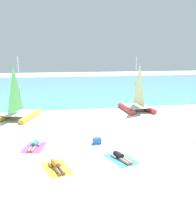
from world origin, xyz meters
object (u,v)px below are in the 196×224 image
object	(u,v)px
towel_leftmost	(34,147)
sunbather_leftmost	(34,145)
sunbather_center_right	(120,156)
cooler_box	(97,141)
sunbather_center_left	(56,165)
towel_center_left	(57,168)
sailboat_red	(137,103)
sailboat_yellow	(18,109)
towel_center_right	(121,159)

from	to	relation	value
towel_leftmost	sunbather_leftmost	bearing A→B (deg)	75.40
sunbather_center_right	cooler_box	bearing A→B (deg)	89.16
sunbather_leftmost	sunbather_center_left	size ratio (longest dim) A/B	1.00
sunbather_center_left	sunbather_center_right	bearing A→B (deg)	-6.72
towel_center_left	sunbather_center_right	distance (m)	3.31
sunbather_leftmost	cooler_box	bearing A→B (deg)	12.33
towel_center_left	sunbather_leftmost	bearing A→B (deg)	109.52
sailboat_red	cooler_box	xyz separation A→B (m)	(-5.66, -8.46, -0.58)
sunbather_center_left	sunbather_leftmost	bearing A→B (deg)	95.14
sailboat_red	sunbather_center_right	bearing A→B (deg)	-114.97
sailboat_red	sunbather_center_left	size ratio (longest dim) A/B	3.30
sailboat_yellow	towel_center_left	xyz separation A→B (m)	(2.66, -10.66, -0.76)
sunbather_leftmost	towel_leftmost	bearing A→B (deg)	-90.00
sunbather_center_left	cooler_box	bearing A→B (deg)	34.57
sunbather_leftmost	towel_center_left	world-z (taller)	sunbather_leftmost
sunbather_leftmost	sunbather_center_left	xyz separation A→B (m)	(1.11, -3.13, 0.00)
sunbather_leftmost	sunbather_center_right	xyz separation A→B (m)	(4.40, -2.68, 0.00)
towel_center_right	towel_center_left	bearing A→B (deg)	-172.23
towel_center_right	sunbather_center_left	bearing A→B (deg)	-173.38
towel_leftmost	towel_center_right	bearing A→B (deg)	-31.12
towel_center_right	sailboat_yellow	bearing A→B (deg)	120.23
sailboat_yellow	cooler_box	size ratio (longest dim) A/B	10.32
towel_center_left	cooler_box	xyz separation A→B (m)	(2.57, 3.04, 0.17)
towel_leftmost	cooler_box	world-z (taller)	cooler_box
sailboat_red	towel_center_left	distance (m)	14.16
towel_leftmost	towel_center_left	size ratio (longest dim) A/B	1.00
sunbather_leftmost	sailboat_yellow	bearing A→B (deg)	116.19
sunbather_center_right	cooler_box	world-z (taller)	cooler_box
sunbather_center_left	towel_center_left	bearing A→B (deg)	-90.00
towel_leftmost	cooler_box	distance (m)	3.72
towel_center_left	towel_center_right	bearing A→B (deg)	7.77
towel_center_left	cooler_box	world-z (taller)	cooler_box
sailboat_red	towel_center_left	world-z (taller)	sailboat_red
sunbather_leftmost	towel_center_left	bearing A→B (deg)	-55.88
sailboat_yellow	sunbather_center_left	world-z (taller)	sailboat_yellow
towel_leftmost	sunbather_leftmost	size ratio (longest dim) A/B	1.22
sailboat_yellow	cooler_box	xyz separation A→B (m)	(5.23, -7.62, -0.59)
cooler_box	sailboat_red	bearing A→B (deg)	56.21
towel_center_left	sunbather_center_left	world-z (taller)	sunbather_center_left
towel_leftmost	towel_center_right	world-z (taller)	same
towel_leftmost	cooler_box	size ratio (longest dim) A/B	3.80
towel_center_left	sunbather_center_left	size ratio (longest dim) A/B	1.22
sunbather_center_left	cooler_box	world-z (taller)	cooler_box
towel_center_right	sunbather_leftmost	bearing A→B (deg)	148.18
sunbather_center_left	cooler_box	distance (m)	3.95
towel_center_left	sunbather_center_right	world-z (taller)	sunbather_center_right
sunbather_leftmost	towel_center_right	distance (m)	5.20
sunbather_center_right	sunbather_leftmost	bearing A→B (deg)	132.37
sailboat_yellow	towel_center_left	bearing A→B (deg)	-56.20
sailboat_yellow	cooler_box	world-z (taller)	sailboat_yellow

